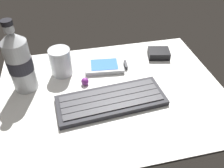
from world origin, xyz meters
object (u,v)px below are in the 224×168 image
at_px(keyboard, 111,100).
at_px(juice_cup, 61,63).
at_px(trackball_mouse, 85,81).
at_px(water_bottle, 19,62).
at_px(charger_block, 159,53).
at_px(handheld_device, 106,66).

xyz_separation_m(keyboard, juice_cup, (-0.12, 0.16, 0.03)).
distance_m(keyboard, trackball_mouse, 0.11).
bearing_deg(keyboard, trackball_mouse, 123.12).
height_order(water_bottle, trackball_mouse, water_bottle).
bearing_deg(water_bottle, juice_cup, 22.78).
height_order(keyboard, charger_block, charger_block).
bearing_deg(keyboard, juice_cup, 127.46).
relative_size(keyboard, trackball_mouse, 13.53).
distance_m(charger_block, trackball_mouse, 0.28).
xyz_separation_m(charger_block, trackball_mouse, (-0.26, -0.09, -0.00)).
xyz_separation_m(handheld_device, juice_cup, (-0.14, 0.00, 0.03)).
relative_size(handheld_device, charger_block, 1.90).
distance_m(water_bottle, charger_block, 0.44).
bearing_deg(keyboard, water_bottle, 153.14).
distance_m(handheld_device, juice_cup, 0.14).
relative_size(keyboard, handheld_device, 2.23).
xyz_separation_m(keyboard, charger_block, (0.20, 0.18, 0.00)).
bearing_deg(juice_cup, water_bottle, -157.22).
bearing_deg(trackball_mouse, juice_cup, 132.54).
relative_size(juice_cup, charger_block, 1.21).
bearing_deg(handheld_device, trackball_mouse, -139.75).
bearing_deg(handheld_device, juice_cup, 178.81).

